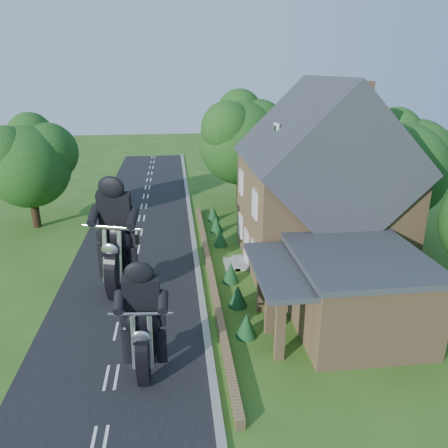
{
  "coord_description": "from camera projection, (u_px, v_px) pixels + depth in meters",
  "views": [
    {
      "loc": [
        2.56,
        -16.44,
        10.6
      ],
      "look_at": [
        5.09,
        5.26,
        2.8
      ],
      "focal_mm": 35.0,
      "sensor_mm": 36.0,
      "label": 1
    }
  ],
  "objects": [
    {
      "name": "ground",
      "position": [
        120.0,
        331.0,
        18.66
      ],
      "size": [
        120.0,
        120.0,
        0.0
      ],
      "primitive_type": "plane",
      "color": "#2F5919",
      "rests_on": "ground"
    },
    {
      "name": "road",
      "position": [
        120.0,
        331.0,
        18.66
      ],
      "size": [
        7.0,
        80.0,
        0.02
      ],
      "primitive_type": "cube",
      "color": "black",
      "rests_on": "ground"
    },
    {
      "name": "kerb",
      "position": [
        205.0,
        324.0,
        19.04
      ],
      "size": [
        0.3,
        80.0,
        0.12
      ],
      "primitive_type": "cube",
      "color": "gray",
      "rests_on": "ground"
    },
    {
      "name": "garden_wall",
      "position": [
        210.0,
        271.0,
        23.74
      ],
      "size": [
        0.3,
        22.0,
        0.4
      ],
      "primitive_type": "cube",
      "color": "#93724B",
      "rests_on": "ground"
    },
    {
      "name": "house",
      "position": [
        320.0,
        189.0,
        23.96
      ],
      "size": [
        9.54,
        8.64,
        10.24
      ],
      "color": "#93724B",
      "rests_on": "ground"
    },
    {
      "name": "annex",
      "position": [
        353.0,
        291.0,
        18.4
      ],
      "size": [
        7.05,
        5.94,
        3.44
      ],
      "color": "#93724B",
      "rests_on": "ground"
    },
    {
      "name": "tree_house_right",
      "position": [
        404.0,
        162.0,
        26.8
      ],
      "size": [
        6.51,
        6.0,
        8.4
      ],
      "color": "black",
      "rests_on": "ground"
    },
    {
      "name": "tree_behind_house",
      "position": [
        326.0,
        129.0,
        33.21
      ],
      "size": [
        7.81,
        7.2,
        10.08
      ],
      "color": "black",
      "rests_on": "ground"
    },
    {
      "name": "tree_behind_left",
      "position": [
        246.0,
        135.0,
        33.65
      ],
      "size": [
        6.94,
        6.4,
        9.16
      ],
      "color": "black",
      "rests_on": "ground"
    },
    {
      "name": "tree_far_road",
      "position": [
        34.0,
        159.0,
        29.49
      ],
      "size": [
        6.08,
        5.6,
        7.84
      ],
      "color": "black",
      "rests_on": "ground"
    },
    {
      "name": "shrub_a",
      "position": [
        246.0,
        325.0,
        18.12
      ],
      "size": [
        0.9,
        0.9,
        1.1
      ],
      "primitive_type": "cone",
      "color": "#123A1B",
      "rests_on": "ground"
    },
    {
      "name": "shrub_b",
      "position": [
        238.0,
        296.0,
        20.46
      ],
      "size": [
        0.9,
        0.9,
        1.1
      ],
      "primitive_type": "cone",
      "color": "#123A1B",
      "rests_on": "ground"
    },
    {
      "name": "shrub_c",
      "position": [
        231.0,
        272.0,
        22.8
      ],
      "size": [
        0.9,
        0.9,
        1.1
      ],
      "primitive_type": "cone",
      "color": "#123A1B",
      "rests_on": "ground"
    },
    {
      "name": "shrub_d",
      "position": [
        220.0,
        238.0,
        27.48
      ],
      "size": [
        0.9,
        0.9,
        1.1
      ],
      "primitive_type": "cone",
      "color": "#123A1B",
      "rests_on": "ground"
    },
    {
      "name": "shrub_e",
      "position": [
        217.0,
        224.0,
        29.81
      ],
      "size": [
        0.9,
        0.9,
        1.1
      ],
      "primitive_type": "cone",
      "color": "#123A1B",
      "rests_on": "ground"
    },
    {
      "name": "shrub_f",
      "position": [
        213.0,
        213.0,
        32.15
      ],
      "size": [
        0.9,
        0.9,
        1.1
      ],
      "primitive_type": "cone",
      "color": "#123A1B",
      "rests_on": "ground"
    },
    {
      "name": "motorcycle_lead",
      "position": [
        146.0,
        358.0,
        15.81
      ],
      "size": [
        0.5,
        1.51,
        1.38
      ],
      "primitive_type": null,
      "rotation": [
        0.0,
        0.0,
        3.06
      ],
      "color": "black",
      "rests_on": "ground"
    },
    {
      "name": "motorcycle_follow",
      "position": [
        121.0,
        276.0,
        21.62
      ],
      "size": [
        1.07,
        1.99,
        1.8
      ],
      "primitive_type": null,
      "rotation": [
        0.0,
        0.0,
        2.82
      ],
      "color": "black",
      "rests_on": "ground"
    }
  ]
}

